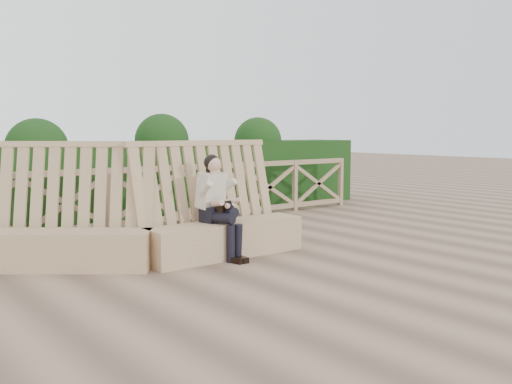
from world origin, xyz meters
TOP-DOWN VIEW (x-y plane):
  - ground at (0.00, 0.00)m, footprint 60.00×60.00m
  - bench at (-1.25, 1.11)m, footprint 4.31×2.08m
  - woman at (-0.36, 0.69)m, footprint 0.43×0.85m
  - guardrail at (0.00, 3.50)m, footprint 10.10×0.09m
  - hedge at (0.00, 4.70)m, footprint 12.00×1.20m

SIDE VIEW (x-z plane):
  - ground at x=0.00m, z-range 0.00..0.00m
  - bench at x=-1.25m, z-range -0.40..1.22m
  - guardrail at x=0.00m, z-range 0.00..1.10m
  - hedge at x=0.00m, z-range 0.00..1.50m
  - woman at x=-0.36m, z-range 0.06..1.48m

